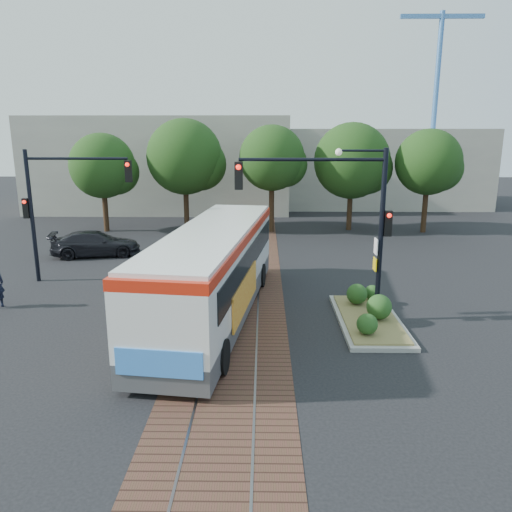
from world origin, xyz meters
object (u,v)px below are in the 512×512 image
object	(u,v)px
signal_pole_main	(347,208)
traffic_island	(369,313)
parked_car	(96,244)
city_bus	(214,268)
signal_pole_left	(55,198)

from	to	relation	value
signal_pole_main	traffic_island	bearing A→B (deg)	-5.36
parked_car	signal_pole_main	bearing A→B (deg)	-140.74
parked_car	traffic_island	bearing A→B (deg)	-138.92
traffic_island	signal_pole_main	distance (m)	3.95
signal_pole_main	parked_car	size ratio (longest dim) A/B	1.25
signal_pole_main	parked_car	bearing A→B (deg)	141.69
parked_car	city_bus	bearing A→B (deg)	-153.35
traffic_island	signal_pole_main	xyz separation A→B (m)	(-0.96, 0.09, 3.83)
city_bus	parked_car	world-z (taller)	city_bus
signal_pole_left	parked_car	world-z (taller)	signal_pole_left
city_bus	signal_pole_left	size ratio (longest dim) A/B	2.12
traffic_island	parked_car	bearing A→B (deg)	143.51
signal_pole_main	signal_pole_left	bearing A→B (deg)	158.55
traffic_island	signal_pole_left	bearing A→B (deg)	159.64
signal_pole_main	parked_car	distance (m)	16.01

